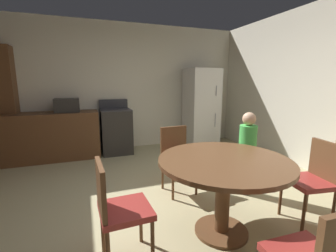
% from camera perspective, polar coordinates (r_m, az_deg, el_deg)
% --- Properties ---
extents(ground_plane, '(14.00, 14.00, 0.00)m').
position_cam_1_polar(ground_plane, '(2.81, 1.12, -20.59)').
color(ground_plane, tan).
extents(wall_back, '(5.55, 0.12, 2.70)m').
position_cam_1_polar(wall_back, '(5.24, -10.60, 9.40)').
color(wall_back, silver).
rests_on(wall_back, ground).
extents(wall_right, '(0.12, 5.44, 2.70)m').
position_cam_1_polar(wall_right, '(4.31, 35.62, 7.31)').
color(wall_right, silver).
rests_on(wall_right, ground).
extents(kitchen_counter, '(1.84, 0.60, 0.90)m').
position_cam_1_polar(kitchen_counter, '(4.93, -27.51, -2.30)').
color(kitchen_counter, brown).
rests_on(kitchen_counter, ground).
extents(pantry_column, '(0.44, 0.36, 2.10)m').
position_cam_1_polar(pantry_column, '(5.16, -35.59, 4.21)').
color(pantry_column, brown).
rests_on(pantry_column, ground).
extents(oven_range, '(0.60, 0.60, 1.10)m').
position_cam_1_polar(oven_range, '(4.91, -12.70, -1.15)').
color(oven_range, '#2D2B28').
rests_on(oven_range, ground).
extents(refrigerator, '(0.68, 0.68, 1.76)m').
position_cam_1_polar(refrigerator, '(5.39, 8.20, 4.50)').
color(refrigerator, white).
rests_on(refrigerator, ground).
extents(microwave, '(0.44, 0.32, 0.26)m').
position_cam_1_polar(microwave, '(4.80, -23.70, 4.73)').
color(microwave, '#2D2B28').
rests_on(microwave, kitchen_counter).
extents(dining_table, '(1.24, 1.24, 0.76)m').
position_cam_1_polar(dining_table, '(2.29, 13.61, -11.58)').
color(dining_table, brown).
rests_on(dining_table, ground).
extents(chair_east, '(0.46, 0.46, 0.87)m').
position_cam_1_polar(chair_east, '(2.87, 32.48, -10.55)').
color(chair_east, brown).
rests_on(chair_east, ground).
extents(chair_north, '(0.43, 0.43, 0.87)m').
position_cam_1_polar(chair_north, '(3.13, 2.25, -7.12)').
color(chair_north, brown).
rests_on(chair_north, ground).
extents(chair_west, '(0.42, 0.42, 0.87)m').
position_cam_1_polar(chair_west, '(1.97, -12.54, -18.77)').
color(chair_west, brown).
rests_on(chair_west, ground).
extents(person_child, '(0.31, 0.31, 1.09)m').
position_cam_1_polar(person_child, '(3.19, 18.96, -5.92)').
color(person_child, '#665B51').
rests_on(person_child, ground).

